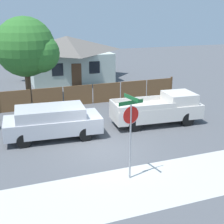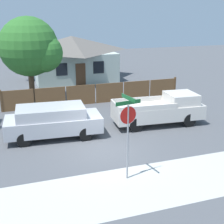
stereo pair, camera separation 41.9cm
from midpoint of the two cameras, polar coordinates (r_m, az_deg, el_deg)
ground_plane at (r=15.21m, az=-0.63°, el=-6.98°), size 80.00×80.00×0.00m
sidewalk_strip at (r=12.24m, az=4.82°, el=-13.67°), size 36.00×3.20×0.01m
wooden_fence at (r=22.65m, az=-2.50°, el=3.34°), size 13.11×0.12×1.52m
house at (r=31.59m, az=-6.96°, el=10.03°), size 8.11×7.74×4.15m
oak_tree at (r=23.13m, az=-13.94°, el=11.27°), size 4.41×4.20×6.14m
red_suv at (r=16.67m, az=-10.04°, el=-1.54°), size 5.12×2.41×1.70m
orange_pickup at (r=18.62m, az=9.64°, el=0.46°), size 5.40×2.31×1.81m
stop_sign at (r=11.87m, az=3.95°, el=-2.06°), size 1.06×0.96×3.42m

